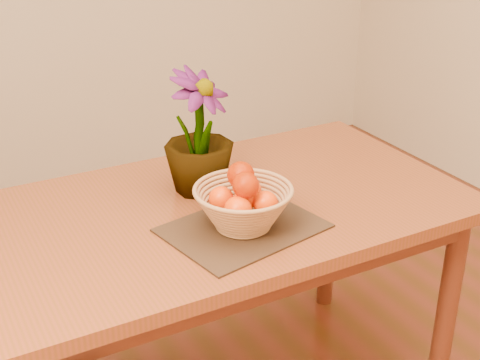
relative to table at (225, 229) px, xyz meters
name	(u,v)px	position (x,y,z in m)	size (l,w,h in m)	color
table	(225,229)	(0.00, 0.00, 0.00)	(1.40, 0.80, 0.75)	maroon
placemat	(243,228)	(-0.03, -0.16, 0.09)	(0.40, 0.30, 0.01)	#352113
wicker_basket	(243,209)	(-0.03, -0.16, 0.15)	(0.26, 0.26, 0.11)	#B37E4A
orange_pile	(243,191)	(-0.03, -0.16, 0.20)	(0.16, 0.16, 0.13)	#FD3904
potted_plant	(199,133)	(-0.02, 0.11, 0.27)	(0.20, 0.20, 0.37)	#1D4B15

